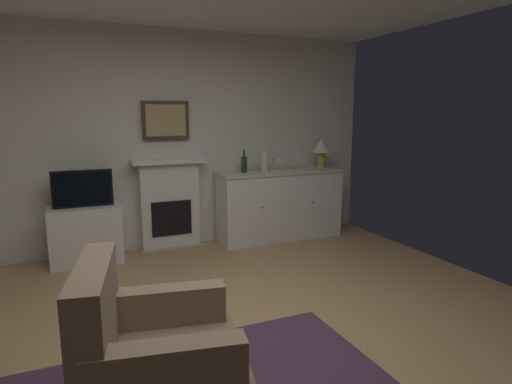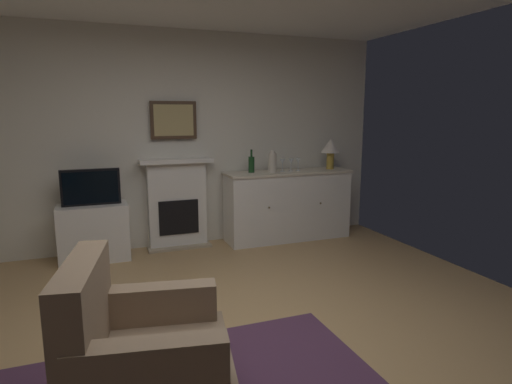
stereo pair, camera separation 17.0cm
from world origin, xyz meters
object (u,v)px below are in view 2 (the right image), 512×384
object	(u,v)px
vase_decorative	(272,161)
wine_glass_right	(298,161)
fireplace_unit	(177,203)
table_lamp	(331,148)
tv_cabinet	(94,232)
wine_glass_center	(291,162)
wine_bottle	(251,164)
sideboard_cabinet	(288,205)
framed_picture	(174,120)
armchair	(140,357)
wine_glass_left	(282,162)
tv_set	(91,187)

from	to	relation	value
vase_decorative	wine_glass_right	bearing A→B (deg)	5.90
fireplace_unit	table_lamp	world-z (taller)	table_lamp
fireplace_unit	tv_cabinet	distance (m)	1.01
wine_glass_center	tv_cabinet	xyz separation A→B (m)	(-2.42, 0.04, -0.70)
wine_bottle	sideboard_cabinet	bearing A→B (deg)	-4.96
sideboard_cabinet	wine_glass_right	bearing A→B (deg)	-4.31
fireplace_unit	wine_bottle	distance (m)	1.04
wine_bottle	vase_decorative	size ratio (longest dim) A/B	1.03
framed_picture	wine_bottle	world-z (taller)	framed_picture
framed_picture	armchair	size ratio (longest dim) A/B	0.59
wine_bottle	wine_glass_left	xyz separation A→B (m)	(0.41, -0.04, 0.01)
framed_picture	tv_set	distance (m)	1.23
fireplace_unit	tv_cabinet	xyz separation A→B (m)	(-0.98, -0.16, -0.23)
table_lamp	tv_cabinet	xyz separation A→B (m)	(-3.01, 0.02, -0.86)
wine_bottle	tv_cabinet	size ratio (longest dim) A/B	0.39
wine_glass_right	vase_decorative	bearing A→B (deg)	-174.10
framed_picture	tv_cabinet	distance (m)	1.59
tv_cabinet	armchair	world-z (taller)	armchair
tv_cabinet	tv_set	xyz separation A→B (m)	(0.00, -0.02, 0.52)
wine_bottle	wine_glass_left	bearing A→B (deg)	-6.13
fireplace_unit	wine_glass_center	distance (m)	1.53
fireplace_unit	sideboard_cabinet	xyz separation A→B (m)	(1.41, -0.18, -0.10)
vase_decorative	armchair	size ratio (longest dim) A/B	0.30
fireplace_unit	armchair	xyz separation A→B (m)	(-0.77, -3.05, -0.17)
framed_picture	wine_glass_left	distance (m)	1.45
wine_bottle	armchair	xyz separation A→B (m)	(-1.69, -2.91, -0.63)
tv_set	framed_picture	bearing A→B (deg)	13.31
fireplace_unit	wine_glass_center	size ratio (longest dim) A/B	6.67
wine_glass_center	wine_glass_right	size ratio (longest dim) A/B	1.00
framed_picture	sideboard_cabinet	world-z (taller)	framed_picture
fireplace_unit	sideboard_cabinet	world-z (taller)	fireplace_unit
table_lamp	tv_set	bearing A→B (deg)	-179.84
fireplace_unit	tv_cabinet	size ratio (longest dim) A/B	1.47
framed_picture	table_lamp	xyz separation A→B (m)	(2.03, -0.22, -0.37)
wine_glass_center	armchair	distance (m)	3.66
wine_glass_left	armchair	xyz separation A→B (m)	(-2.10, -2.87, -0.64)
wine_glass_right	vase_decorative	distance (m)	0.39
table_lamp	tv_set	world-z (taller)	table_lamp
vase_decorative	tv_set	bearing A→B (deg)	178.88
framed_picture	wine_bottle	size ratio (longest dim) A/B	1.90
vase_decorative	tv_cabinet	world-z (taller)	vase_decorative
fireplace_unit	wine_glass_left	size ratio (longest dim) A/B	6.67
fireplace_unit	sideboard_cabinet	size ratio (longest dim) A/B	0.66
wine_glass_left	vase_decorative	distance (m)	0.17
framed_picture	wine_glass_left	bearing A→B (deg)	-9.54
wine_bottle	wine_glass_center	distance (m)	0.52
sideboard_cabinet	wine_glass_center	size ratio (longest dim) A/B	10.05
framed_picture	wine_bottle	distance (m)	1.09
framed_picture	wine_glass_center	xyz separation A→B (m)	(1.44, -0.25, -0.53)
wine_glass_left	wine_glass_right	world-z (taller)	same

